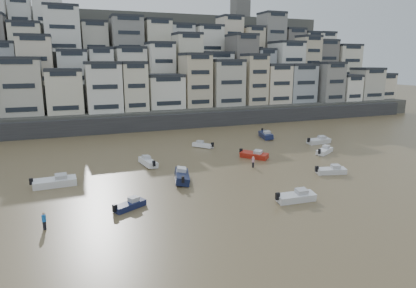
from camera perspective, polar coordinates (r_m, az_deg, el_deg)
name	(u,v)px	position (r m, az deg, el deg)	size (l,w,h in m)	color
harbor_wall	(168,122)	(87.53, -6.14, 3.45)	(140.00, 3.00, 3.50)	#38383A
hillside	(149,69)	(126.27, -9.00, 11.32)	(141.04, 66.00, 50.00)	#4C4C47
boat_a	(296,196)	(43.71, 13.40, -7.77)	(5.01, 1.64, 1.37)	silver
boat_b	(331,170)	(55.42, 18.43, -3.77)	(4.57, 1.50, 1.25)	silver
boat_c	(182,175)	(49.67, -4.04, -4.79)	(5.95, 1.95, 1.62)	#121A3A
boat_d	(325,150)	(67.15, 17.50, -0.85)	(4.85, 1.59, 1.32)	white
boat_e	(254,154)	(61.34, 7.10, -1.57)	(5.09, 1.66, 1.39)	#A72214
boat_f	(148,161)	(57.52, -9.21, -2.59)	(5.15, 1.69, 1.41)	white
boat_g	(319,140)	(74.72, 16.70, 0.59)	(5.36, 1.75, 1.46)	silver
boat_h	(203,144)	(68.54, -0.81, -0.05)	(4.35, 1.42, 1.19)	silver
boat_i	(266,134)	(77.91, 8.88, 1.53)	(6.08, 1.99, 1.66)	#141C41
boat_j	(130,204)	(41.50, -11.96, -9.01)	(4.08, 1.33, 1.11)	#141B40
boat_k	(55,181)	(51.23, -22.52, -5.26)	(5.70, 1.87, 1.55)	white
person_blue	(44,221)	(39.08, -23.91, -10.78)	(0.44, 0.44, 1.74)	blue
person_pink	(253,162)	(56.11, 6.95, -2.74)	(0.44, 0.44, 1.74)	#C68C9E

